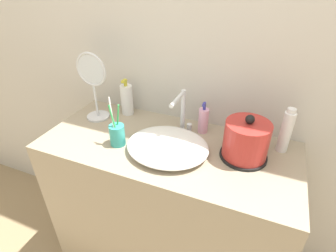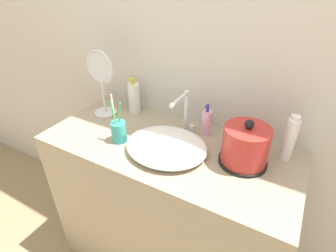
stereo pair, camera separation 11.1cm
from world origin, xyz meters
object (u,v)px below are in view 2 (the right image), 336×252
toothbrush_cup (119,131)px  vanity_mirror (101,80)px  electric_kettle (245,147)px  shampoo_bottle (290,139)px  lotion_bottle (134,98)px  mouthwash_bottle (206,122)px  faucet (185,111)px

toothbrush_cup → vanity_mirror: size_ratio=0.66×
electric_kettle → vanity_mirror: vanity_mirror is taller
shampoo_bottle → toothbrush_cup: bearing=-161.1°
electric_kettle → shampoo_bottle: (0.14, 0.11, 0.02)m
lotion_bottle → mouthwash_bottle: lotion_bottle is taller
faucet → shampoo_bottle: 0.45m
faucet → toothbrush_cup: bearing=-138.6°
vanity_mirror → toothbrush_cup: bearing=-36.9°
faucet → mouthwash_bottle: 0.12m
electric_kettle → lotion_bottle: bearing=167.0°
faucet → mouthwash_bottle: size_ratio=1.33×
faucet → mouthwash_bottle: (0.09, 0.04, -0.06)m
vanity_mirror → electric_kettle: bearing=-3.8°
electric_kettle → lotion_bottle: electric_kettle is taller
toothbrush_cup → mouthwash_bottle: size_ratio=1.45×
electric_kettle → vanity_mirror: size_ratio=0.58×
toothbrush_cup → shampoo_bottle: (0.68, 0.23, 0.05)m
lotion_bottle → vanity_mirror: bearing=-142.1°
shampoo_bottle → mouthwash_bottle: bearing=177.9°
faucet → toothbrush_cup: size_ratio=0.92×
lotion_bottle → shampoo_bottle: 0.78m
electric_kettle → vanity_mirror: (-0.76, 0.05, 0.12)m
faucet → toothbrush_cup: (-0.23, -0.20, -0.07)m
toothbrush_cup → lotion_bottle: 0.29m
vanity_mirror → shampoo_bottle: bearing=3.9°
faucet → lotion_bottle: faucet is taller
vanity_mirror → mouthwash_bottle: bearing=7.7°
electric_kettle → mouthwash_bottle: bearing=149.6°
electric_kettle → toothbrush_cup: toothbrush_cup is taller
faucet → shampoo_bottle: size_ratio=1.03×
faucet → lotion_bottle: bearing=169.0°
faucet → electric_kettle: size_ratio=1.04×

